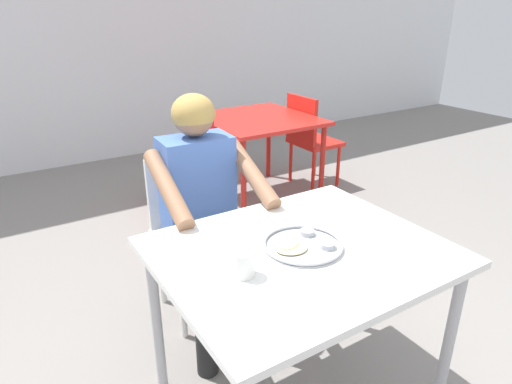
{
  "coord_description": "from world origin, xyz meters",
  "views": [
    {
      "loc": [
        -0.91,
        -1.04,
        1.59
      ],
      "look_at": [
        -0.04,
        0.35,
        0.9
      ],
      "focal_mm": 31.21,
      "sensor_mm": 36.0,
      "label": 1
    }
  ],
  "objects_px": {
    "table_foreground": "(300,267)",
    "drinking_cup": "(243,263)",
    "chair_red_left": "(189,158)",
    "chair_red_right": "(309,135)",
    "chair_foreground": "(190,224)",
    "thali_tray": "(303,245)",
    "table_background_red": "(258,127)",
    "diner_foreground": "(205,200)"
  },
  "relations": [
    {
      "from": "chair_red_left",
      "to": "chair_red_right",
      "type": "relative_size",
      "value": 0.97
    },
    {
      "from": "drinking_cup",
      "to": "diner_foreground",
      "type": "bearing_deg",
      "value": 74.51
    },
    {
      "from": "table_foreground",
      "to": "chair_foreground",
      "type": "height_order",
      "value": "chair_foreground"
    },
    {
      "from": "chair_foreground",
      "to": "chair_red_right",
      "type": "height_order",
      "value": "chair_foreground"
    },
    {
      "from": "table_foreground",
      "to": "thali_tray",
      "type": "xyz_separation_m",
      "value": [
        0.01,
        0.01,
        0.09
      ]
    },
    {
      "from": "chair_foreground",
      "to": "table_foreground",
      "type": "bearing_deg",
      "value": -85.16
    },
    {
      "from": "chair_foreground",
      "to": "diner_foreground",
      "type": "relative_size",
      "value": 0.7
    },
    {
      "from": "drinking_cup",
      "to": "chair_red_left",
      "type": "bearing_deg",
      "value": 71.24
    },
    {
      "from": "table_background_red",
      "to": "table_foreground",
      "type": "bearing_deg",
      "value": -118.13
    },
    {
      "from": "drinking_cup",
      "to": "chair_red_right",
      "type": "height_order",
      "value": "chair_red_right"
    },
    {
      "from": "table_background_red",
      "to": "chair_red_left",
      "type": "relative_size",
      "value": 1.13
    },
    {
      "from": "chair_foreground",
      "to": "diner_foreground",
      "type": "bearing_deg",
      "value": -92.3
    },
    {
      "from": "thali_tray",
      "to": "drinking_cup",
      "type": "relative_size",
      "value": 3.33
    },
    {
      "from": "thali_tray",
      "to": "drinking_cup",
      "type": "bearing_deg",
      "value": -171.29
    },
    {
      "from": "table_background_red",
      "to": "chair_red_right",
      "type": "xyz_separation_m",
      "value": [
        0.57,
        0.01,
        -0.16
      ]
    },
    {
      "from": "diner_foreground",
      "to": "table_foreground",
      "type": "bearing_deg",
      "value": -82.73
    },
    {
      "from": "chair_foreground",
      "to": "chair_red_left",
      "type": "distance_m",
      "value": 1.22
    },
    {
      "from": "diner_foreground",
      "to": "chair_red_right",
      "type": "distance_m",
      "value": 2.18
    },
    {
      "from": "chair_foreground",
      "to": "chair_red_right",
      "type": "distance_m",
      "value": 2.03
    },
    {
      "from": "table_foreground",
      "to": "diner_foreground",
      "type": "distance_m",
      "value": 0.65
    },
    {
      "from": "diner_foreground",
      "to": "table_background_red",
      "type": "bearing_deg",
      "value": 49.38
    },
    {
      "from": "diner_foreground",
      "to": "chair_red_right",
      "type": "xyz_separation_m",
      "value": [
        1.7,
        1.34,
        -0.24
      ]
    },
    {
      "from": "table_foreground",
      "to": "chair_foreground",
      "type": "bearing_deg",
      "value": 94.84
    },
    {
      "from": "table_foreground",
      "to": "diner_foreground",
      "type": "relative_size",
      "value": 0.85
    },
    {
      "from": "drinking_cup",
      "to": "diner_foreground",
      "type": "height_order",
      "value": "diner_foreground"
    },
    {
      "from": "thali_tray",
      "to": "diner_foreground",
      "type": "height_order",
      "value": "diner_foreground"
    },
    {
      "from": "diner_foreground",
      "to": "thali_tray",
      "type": "bearing_deg",
      "value": -81.59
    },
    {
      "from": "chair_red_right",
      "to": "chair_foreground",
      "type": "bearing_deg",
      "value": -146.68
    },
    {
      "from": "diner_foreground",
      "to": "table_background_red",
      "type": "distance_m",
      "value": 1.75
    },
    {
      "from": "drinking_cup",
      "to": "chair_red_left",
      "type": "height_order",
      "value": "drinking_cup"
    },
    {
      "from": "thali_tray",
      "to": "chair_red_right",
      "type": "bearing_deg",
      "value": 50.85
    },
    {
      "from": "table_foreground",
      "to": "chair_red_right",
      "type": "bearing_deg",
      "value": 50.72
    },
    {
      "from": "table_foreground",
      "to": "drinking_cup",
      "type": "distance_m",
      "value": 0.3
    },
    {
      "from": "chair_red_left",
      "to": "thali_tray",
      "type": "bearing_deg",
      "value": -101.5
    },
    {
      "from": "chair_foreground",
      "to": "table_background_red",
      "type": "relative_size",
      "value": 0.92
    },
    {
      "from": "chair_foreground",
      "to": "table_background_red",
      "type": "distance_m",
      "value": 1.58
    },
    {
      "from": "thali_tray",
      "to": "chair_foreground",
      "type": "height_order",
      "value": "chair_foreground"
    },
    {
      "from": "table_background_red",
      "to": "diner_foreground",
      "type": "bearing_deg",
      "value": -130.62
    },
    {
      "from": "chair_foreground",
      "to": "chair_red_right",
      "type": "bearing_deg",
      "value": 33.32
    },
    {
      "from": "thali_tray",
      "to": "table_background_red",
      "type": "distance_m",
      "value": 2.23
    },
    {
      "from": "chair_red_left",
      "to": "table_foreground",
      "type": "bearing_deg",
      "value": -101.81
    },
    {
      "from": "table_foreground",
      "to": "thali_tray",
      "type": "distance_m",
      "value": 0.09
    }
  ]
}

